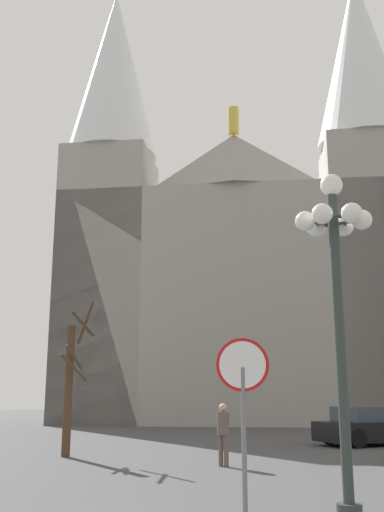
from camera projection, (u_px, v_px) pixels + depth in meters
cathedral at (239, 270)px, 39.49m from camera, size 22.49×13.96×30.41m
stop_sign at (243, 387)px, 9.51m from camera, size 0.86×0.10×2.69m
street_lamp at (337, 281)px, 9.07m from camera, size 1.19×1.07×5.20m
bare_tree at (70, 383)px, 17.75m from camera, size 0.87×1.40×4.54m
parked_car_near_black at (376, 427)px, 21.35m from camera, size 4.78×3.62×1.34m
pedestrian_walking at (223, 428)px, 15.25m from camera, size 0.32×0.32×1.55m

